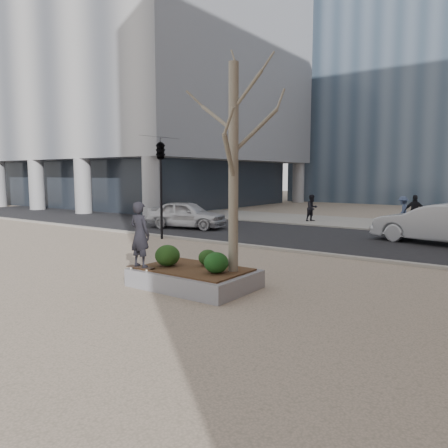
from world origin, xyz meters
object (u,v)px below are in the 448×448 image
Objects in this scene: skateboard at (141,268)px; police_car at (187,214)px; skateboarder at (140,234)px; planter at (194,278)px.

skateboard is 12.17m from police_car.
skateboarder is (0.00, 0.00, 0.87)m from skateboard.
skateboard is 0.18× the size of police_car.
planter is 1.77m from skateboarder.
planter is 0.70× the size of police_car.
police_car reaches higher than planter.
skateboarder is 12.18m from police_car.
police_car is (-6.98, 9.96, 0.26)m from skateboard.
skateboard is 0.47× the size of skateboarder.
planter is 1.39m from skateboard.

